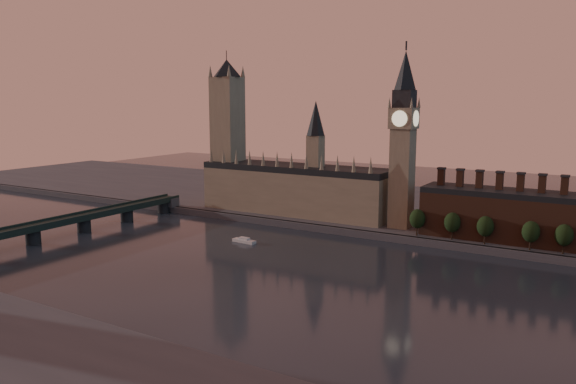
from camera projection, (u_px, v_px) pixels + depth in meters
name	position (u px, v px, depth m)	size (l,w,h in m)	color
ground	(291.00, 282.00, 244.60)	(900.00, 900.00, 0.00)	black
north_bank	(420.00, 210.00, 394.95)	(900.00, 182.00, 4.00)	#46464B
palace_of_westminster	(296.00, 187.00, 371.05)	(130.00, 30.30, 74.00)	gray
victoria_tower	(228.00, 128.00, 393.29)	(24.00, 24.00, 108.00)	gray
big_ben	(403.00, 138.00, 323.43)	(15.00, 15.00, 107.00)	gray
chimney_block	(529.00, 217.00, 294.20)	(110.00, 25.00, 37.00)	#532F1F
embankment_tree_0	(417.00, 219.00, 309.84)	(8.60, 8.60, 14.88)	black
embankment_tree_1	(452.00, 222.00, 300.65)	(8.60, 8.60, 14.88)	black
embankment_tree_2	(485.00, 226.00, 291.32)	(8.60, 8.60, 14.88)	black
embankment_tree_3	(531.00, 232.00, 279.31)	(8.60, 8.60, 14.88)	black
embankment_tree_4	(564.00, 235.00, 272.34)	(8.60, 8.60, 14.88)	black
westminster_bridge	(55.00, 226.00, 319.80)	(14.00, 200.00, 11.55)	black
river_boat	(244.00, 241.00, 311.87)	(14.56, 5.14, 2.86)	#BCBCBC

